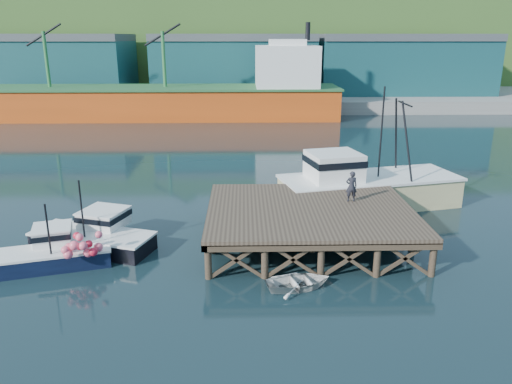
{
  "coord_description": "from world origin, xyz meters",
  "views": [
    {
      "loc": [
        1.65,
        -27.61,
        11.73
      ],
      "look_at": [
        2.37,
        2.0,
        2.49
      ],
      "focal_mm": 35.0,
      "sensor_mm": 36.0,
      "label": 1
    }
  ],
  "objects_px": {
    "dinghy": "(299,282)",
    "dockworker": "(351,186)",
    "boat_navy": "(53,252)",
    "boat_black": "(96,235)",
    "trawler": "(366,182)"
  },
  "relations": [
    {
      "from": "boat_black",
      "to": "trawler",
      "type": "bearing_deg",
      "value": 40.97
    },
    {
      "from": "dinghy",
      "to": "dockworker",
      "type": "distance_m",
      "value": 8.42
    },
    {
      "from": "trawler",
      "to": "dockworker",
      "type": "bearing_deg",
      "value": -125.8
    },
    {
      "from": "dinghy",
      "to": "dockworker",
      "type": "relative_size",
      "value": 1.69
    },
    {
      "from": "trawler",
      "to": "dinghy",
      "type": "distance_m",
      "value": 13.8
    },
    {
      "from": "boat_navy",
      "to": "trawler",
      "type": "height_order",
      "value": "trawler"
    },
    {
      "from": "boat_navy",
      "to": "boat_black",
      "type": "height_order",
      "value": "boat_black"
    },
    {
      "from": "boat_navy",
      "to": "boat_black",
      "type": "distance_m",
      "value": 2.79
    },
    {
      "from": "boat_navy",
      "to": "dockworker",
      "type": "distance_m",
      "value": 17.39
    },
    {
      "from": "dinghy",
      "to": "boat_black",
      "type": "bearing_deg",
      "value": 52.12
    },
    {
      "from": "trawler",
      "to": "dockworker",
      "type": "height_order",
      "value": "trawler"
    },
    {
      "from": "boat_navy",
      "to": "boat_black",
      "type": "bearing_deg",
      "value": 38.19
    },
    {
      "from": "dockworker",
      "to": "trawler",
      "type": "bearing_deg",
      "value": -113.33
    },
    {
      "from": "trawler",
      "to": "dinghy",
      "type": "bearing_deg",
      "value": -129.57
    },
    {
      "from": "boat_black",
      "to": "dinghy",
      "type": "height_order",
      "value": "boat_black"
    }
  ]
}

